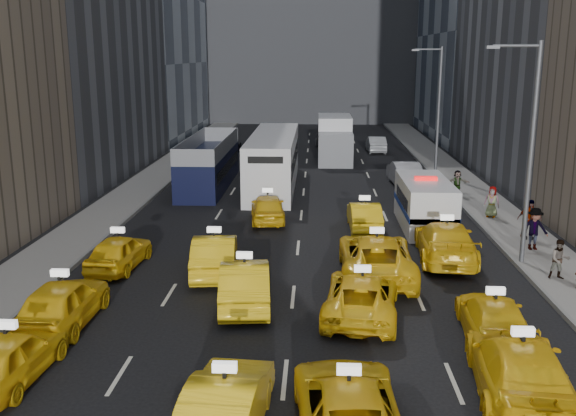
{
  "coord_description": "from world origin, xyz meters",
  "views": [
    {
      "loc": [
        0.79,
        -13.64,
        8.5
      ],
      "look_at": [
        -0.42,
        13.31,
        2.0
      ],
      "focal_mm": 40.0,
      "sensor_mm": 36.0,
      "label": 1
    }
  ],
  "objects_px": {
    "nypd_van": "(425,204)",
    "box_truck": "(335,139)",
    "double_decker": "(209,162)",
    "city_bus": "(274,161)"
  },
  "relations": [
    {
      "from": "nypd_van",
      "to": "box_truck",
      "type": "height_order",
      "value": "box_truck"
    },
    {
      "from": "nypd_van",
      "to": "box_truck",
      "type": "relative_size",
      "value": 0.78
    },
    {
      "from": "nypd_van",
      "to": "double_decker",
      "type": "bearing_deg",
      "value": 136.1
    },
    {
      "from": "nypd_van",
      "to": "box_truck",
      "type": "distance_m",
      "value": 20.98
    },
    {
      "from": "city_bus",
      "to": "nypd_van",
      "type": "bearing_deg",
      "value": -57.74
    },
    {
      "from": "nypd_van",
      "to": "city_bus",
      "type": "distance_m",
      "value": 12.81
    },
    {
      "from": "nypd_van",
      "to": "double_decker",
      "type": "distance_m",
      "value": 15.73
    },
    {
      "from": "box_truck",
      "to": "double_decker",
      "type": "bearing_deg",
      "value": -122.73
    },
    {
      "from": "box_truck",
      "to": "nypd_van",
      "type": "bearing_deg",
      "value": -74.13
    },
    {
      "from": "double_decker",
      "to": "box_truck",
      "type": "bearing_deg",
      "value": 58.11
    }
  ]
}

